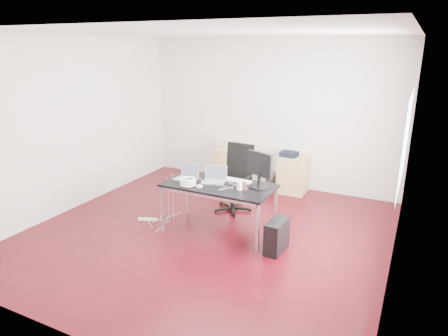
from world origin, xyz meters
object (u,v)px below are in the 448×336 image
at_px(pc_tower, 277,236).
at_px(filing_cabinet_left, 228,165).
at_px(office_chair, 235,174).
at_px(desk, 219,188).
at_px(filing_cabinet_right, 293,174).

bearing_deg(pc_tower, filing_cabinet_left, 132.04).
bearing_deg(office_chair, pc_tower, -39.61).
distance_m(desk, filing_cabinet_right, 2.16).
distance_m(office_chair, filing_cabinet_right, 1.39).
bearing_deg(pc_tower, filing_cabinet_right, 105.04).
relative_size(desk, pc_tower, 3.56).
bearing_deg(desk, filing_cabinet_right, 76.69).
height_order(desk, pc_tower, desk).
xyz_separation_m(desk, office_chair, (-0.15, 0.88, -0.07)).
xyz_separation_m(office_chair, filing_cabinet_right, (0.64, 1.20, -0.26)).
relative_size(filing_cabinet_right, pc_tower, 1.56).
bearing_deg(desk, filing_cabinet_left, 112.68).
distance_m(office_chair, filing_cabinet_left, 1.43).
relative_size(office_chair, pc_tower, 2.40).
distance_m(filing_cabinet_left, filing_cabinet_right, 1.36).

